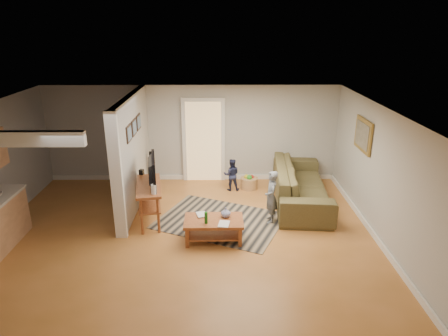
% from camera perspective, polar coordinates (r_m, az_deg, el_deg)
% --- Properties ---
extents(ground, '(7.50, 7.50, 0.00)m').
position_cam_1_polar(ground, '(8.07, -5.75, -9.35)').
color(ground, '#9C6127').
rests_on(ground, ground).
extents(room_shell, '(7.54, 6.02, 2.52)m').
position_cam_1_polar(room_shell, '(8.04, -13.44, 1.43)').
color(room_shell, '#BCBAB4').
rests_on(room_shell, ground).
extents(area_rug, '(3.02, 2.68, 0.01)m').
position_cam_1_polar(area_rug, '(8.52, -0.57, -7.51)').
color(area_rug, black).
rests_on(area_rug, ground).
extents(sofa, '(1.39, 3.03, 0.86)m').
position_cam_1_polar(sofa, '(9.60, 10.76, -4.62)').
color(sofa, '#4B3D25').
rests_on(sofa, ground).
extents(coffee_table, '(1.12, 0.67, 0.66)m').
position_cam_1_polar(coffee_table, '(7.67, -1.36, -7.99)').
color(coffee_table, maroon).
rests_on(coffee_table, ground).
extents(tv_console, '(0.70, 1.36, 1.12)m').
position_cam_1_polar(tv_console, '(8.36, -10.62, -2.86)').
color(tv_console, maroon).
rests_on(tv_console, ground).
extents(speaker_left, '(0.11, 0.11, 0.93)m').
position_cam_1_polar(speaker_left, '(9.08, -11.52, -2.97)').
color(speaker_left, black).
rests_on(speaker_left, ground).
extents(speaker_right, '(0.11, 0.11, 0.93)m').
position_cam_1_polar(speaker_right, '(10.24, -10.25, -0.18)').
color(speaker_right, black).
rests_on(speaker_right, ground).
extents(toy_basket, '(0.43, 0.43, 0.39)m').
position_cam_1_polar(toy_basket, '(10.09, 3.61, -2.08)').
color(toy_basket, olive).
rests_on(toy_basket, ground).
extents(child, '(0.29, 0.42, 1.12)m').
position_cam_1_polar(child, '(8.56, 6.60, -7.55)').
color(child, slate).
rests_on(child, ground).
extents(toddler, '(0.40, 0.31, 0.82)m').
position_cam_1_polar(toddler, '(10.04, 1.07, -3.14)').
color(toddler, '#202544').
rests_on(toddler, ground).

